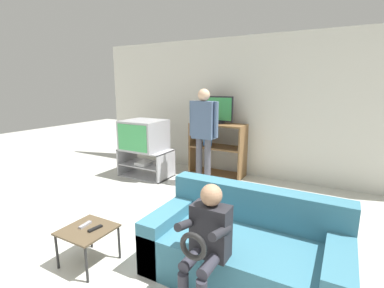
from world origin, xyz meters
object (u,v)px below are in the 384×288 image
Objects in this scene: remote_control_white at (85,225)px; person_standing_adult at (204,128)px; television_main at (144,135)px; couch at (245,249)px; tv_stand at (146,163)px; television_flat at (218,111)px; media_shelf at (218,149)px; snack_table at (88,233)px; remote_control_black at (95,228)px; person_seated_child at (206,239)px.

remote_control_white is 0.09× the size of person_standing_adult.
couch is at bearing -35.15° from television_main.
television_flat is at bearing 33.37° from tv_stand.
television_flat is at bearing 84.09° from remote_control_white.
tv_stand is at bearing -146.63° from television_flat.
media_shelf is at bearing 83.73° from remote_control_white.
television_main is at bearing 110.21° from remote_control_white.
television_main is 3.23m from couch.
tv_stand reaches higher than snack_table.
tv_stand is 2.13× the size of snack_table.
remote_control_white is (1.15, -2.38, -0.42)m from television_main.
tv_stand is at bearing 144.57° from couch.
remote_control_black is (1.30, -2.39, -0.42)m from television_main.
media_shelf is 3.16m from snack_table.
person_seated_child is (1.24, 0.08, 0.25)m from snack_table.
remote_control_black is at bearing -61.49° from television_main.
tv_stand is 0.56× the size of couch.
couch is (2.59, -1.84, 0.01)m from tv_stand.
television_main is 0.44× the size of person_standing_adult.
couch is 2.49m from person_standing_adult.
media_shelf is 7.26× the size of remote_control_black.
television_main is at bearing 136.44° from person_seated_child.
media_shelf is 0.60× the size of couch.
television_flat reaches higher than person_seated_child.
tv_stand is 1.42m from person_standing_adult.
person_standing_adult is (-0.08, 2.47, 0.63)m from remote_control_black.
remote_control_white is 2.55m from person_standing_adult.
television_flat is at bearing 101.59° from remote_control_black.
television_main is at bearing 127.80° from remote_control_black.
media_shelf is at bearing -47.01° from television_flat.
remote_control_white is at bearing -64.58° from tv_stand.
television_flat is at bearing 132.99° from media_shelf.
remote_control_black is at bearing -88.04° from media_shelf.
remote_control_black is at bearing -157.15° from couch.
television_main is 3.40m from person_seated_child.
television_flat is 3.27m from remote_control_white.
tv_stand is 6.72× the size of remote_control_black.
tv_stand is 3.18m from couch.
tv_stand is 1.60× the size of television_flat.
person_standing_adult reaches higher than snack_table.
remote_control_white is (1.14, -2.39, 0.13)m from tv_stand.
television_flat reaches higher than media_shelf.
couch is at bearing -54.01° from person_standing_adult.
tv_stand is 1.70m from television_flat.
remote_control_black is (0.11, -3.13, -0.13)m from media_shelf.
media_shelf is (1.19, 0.74, -0.29)m from television_main.
remote_control_black is (0.13, -3.15, -0.87)m from television_flat.
snack_table is (1.20, -2.42, 0.07)m from tv_stand.
television_main reaches higher than remote_control_white.
media_shelf reaches higher than remote_control_white.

